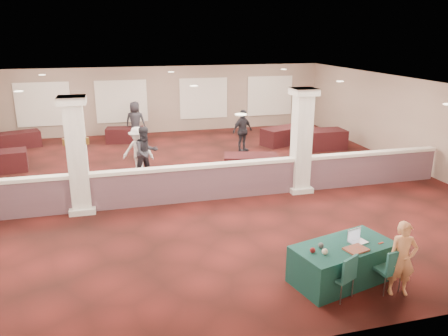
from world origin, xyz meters
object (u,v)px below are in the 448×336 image
object	(u,v)px
woman	(402,259)
attendee_d	(135,122)
far_table_front_right	(321,139)
far_table_back_center	(125,135)
near_table	(342,263)
attendee_a	(146,152)
far_table_front_left	(0,162)
conf_chair_side	(344,273)
far_table_back_left	(19,140)
attendee_b	(138,150)
attendee_c	(242,131)
far_table_back_right	(282,136)
conf_chair_main	(390,266)
far_table_front_center	(251,165)

from	to	relation	value
woman	attendee_d	world-z (taller)	attendee_d
far_table_front_right	far_table_back_center	world-z (taller)	far_table_front_right
near_table	attendee_a	bearing A→B (deg)	98.87
woman	far_table_front_left	world-z (taller)	woman
near_table	conf_chair_side	world-z (taller)	conf_chair_side
far_table_back_left	attendee_a	world-z (taller)	attendee_a
near_table	attendee_b	xyz separation A→B (m)	(-3.42, 8.06, 0.44)
far_table_front_left	far_table_back_left	distance (m)	3.50
far_table_back_left	attendee_d	distance (m)	4.98
attendee_b	attendee_c	size ratio (longest dim) A/B	0.95
attendee_a	attendee_d	distance (m)	5.33
far_table_back_right	attendee_a	xyz separation A→B (m)	(-6.22, -3.12, 0.51)
conf_chair_main	attendee_d	size ratio (longest dim) A/B	0.50
attendee_d	far_table_back_right	bearing A→B (deg)	176.61
conf_chair_side	far_table_back_center	world-z (taller)	conf_chair_side
far_table_front_right	woman	bearing A→B (deg)	-108.91
conf_chair_side	attendee_b	distance (m)	9.19
attendee_d	far_table_front_right	bearing A→B (deg)	172.06
conf_chair_main	conf_chair_side	size ratio (longest dim) A/B	1.01
attendee_b	near_table	bearing A→B (deg)	-48.20
far_table_front_center	attendee_d	distance (m)	7.02
near_table	far_table_back_left	world-z (taller)	near_table
attendee_a	attendee_d	bearing A→B (deg)	70.53
far_table_front_right	attendee_b	world-z (taller)	attendee_b
far_table_back_left	attendee_b	bearing A→B (deg)	-46.32
conf_chair_main	woman	size ratio (longest dim) A/B	0.62
attendee_d	conf_chair_side	bearing A→B (deg)	118.28
far_table_back_center	far_table_back_left	bearing A→B (deg)	177.90
woman	far_table_back_right	distance (m)	11.57
conf_chair_side	far_table_front_center	size ratio (longest dim) A/B	0.49
attendee_a	conf_chair_main	bearing A→B (deg)	-84.00
woman	far_table_front_center	size ratio (longest dim) A/B	0.80
far_table_back_right	attendee_d	xyz separation A→B (m)	(-6.22, 2.21, 0.53)
conf_chair_side	far_table_back_left	distance (m)	15.67
far_table_back_left	attendee_c	bearing A→B (deg)	-18.62
conf_chair_side	attendee_b	world-z (taller)	attendee_b
far_table_front_right	attendee_d	distance (m)	8.24
far_table_front_right	far_table_back_right	size ratio (longest dim) A/B	1.09
far_table_back_left	attendee_d	size ratio (longest dim) A/B	0.92
far_table_back_left	conf_chair_side	bearing A→B (deg)	-60.05
near_table	far_table_back_left	size ratio (longest dim) A/B	1.21
near_table	far_table_back_center	distance (m)	13.36
far_table_back_right	attendee_c	xyz separation A→B (m)	(-2.07, -0.71, 0.50)
far_table_back_center	far_table_back_right	xyz separation A→B (m)	(6.72, -2.19, 0.05)
far_table_front_right	far_table_back_left	bearing A→B (deg)	164.29
near_table	far_table_back_center	size ratio (longest dim) A/B	1.25
conf_chair_main	attendee_d	world-z (taller)	attendee_d
attendee_a	attendee_d	world-z (taller)	attendee_d
conf_chair_main	attendee_a	bearing A→B (deg)	106.70
conf_chair_main	far_table_front_right	size ratio (longest dim) A/B	0.45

